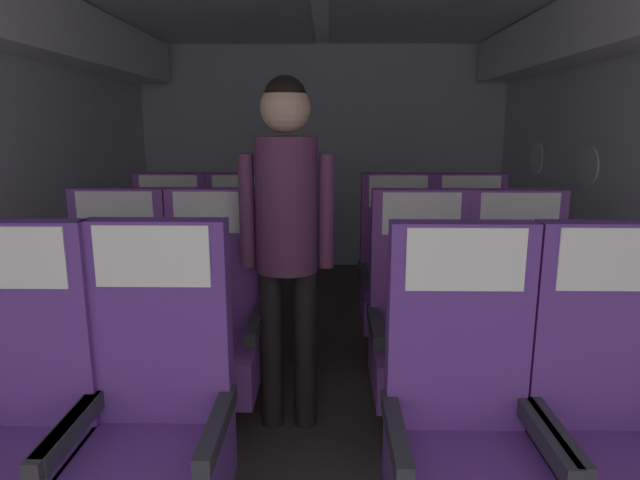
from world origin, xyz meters
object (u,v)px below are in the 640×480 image
seat_b_right_aisle (517,333)px  seat_c_left_window (170,279)px  seat_a_right_aisle (613,438)px  seat_b_left_window (117,329)px  seat_a_left_aisle (154,431)px  seat_a_left_window (12,434)px  seat_b_left_aisle (213,329)px  seat_b_right_window (420,332)px  seat_c_right_aisle (470,280)px  seat_c_left_aisle (242,279)px  flight_attendant (287,219)px  seat_c_right_window (397,280)px  seat_a_right_window (463,438)px

seat_b_right_aisle → seat_c_left_window: size_ratio=1.00×
seat_c_left_window → seat_a_right_aisle: bearing=-42.6°
seat_b_left_window → seat_a_left_aisle: bearing=-62.2°
seat_b_left_window → seat_a_left_window: bearing=-88.9°
seat_b_left_aisle → seat_b_right_window: size_ratio=1.00×
seat_a_left_window → seat_c_left_window: (-0.01, 1.76, 0.00)m
seat_c_right_aisle → seat_a_left_window: bearing=-137.1°
seat_c_left_aisle → seat_b_right_aisle: bearing=-31.5°
seat_b_right_window → seat_c_left_aisle: (-0.99, 0.88, 0.00)m
seat_a_right_aisle → flight_attendant: (-1.09, 0.87, 0.55)m
seat_a_left_window → seat_b_left_aisle: 1.01m
seat_a_right_aisle → seat_c_left_aisle: 2.28m
seat_b_left_aisle → seat_b_right_window: 0.99m
seat_a_left_window → seat_c_left_window: same height
seat_c_right_aisle → seat_c_right_window: (-0.46, -0.00, 0.00)m
seat_b_left_aisle → seat_b_right_aisle: same height
seat_a_right_aisle → seat_b_left_aisle: size_ratio=1.00×
seat_b_right_window → seat_c_right_aisle: (0.46, 0.88, 0.00)m
seat_a_left_window → seat_a_left_aisle: bearing=3.3°
seat_c_left_window → seat_c_right_aisle: (1.91, 0.01, 0.00)m
seat_a_left_aisle → seat_b_right_aisle: bearing=30.5°
seat_b_right_window → seat_b_left_aisle: bearing=178.9°
seat_a_right_aisle → seat_c_right_window: bearing=104.5°
seat_b_left_window → seat_b_right_aisle: size_ratio=1.00×
seat_b_right_window → seat_c_right_window: same height
seat_a_right_window → seat_b_left_window: size_ratio=1.00×
seat_a_left_window → seat_b_left_window: 0.91m
seat_c_right_aisle → flight_attendant: (-1.09, -0.89, 0.55)m
seat_c_left_window → seat_c_left_aisle: bearing=0.7°
seat_b_left_aisle → seat_c_right_aisle: 1.69m
seat_a_left_window → seat_c_right_window: 2.28m
seat_a_right_aisle → seat_b_right_window: bearing=117.5°
seat_a_left_window → seat_a_right_window: bearing=-0.0°
seat_a_left_aisle → seat_c_left_aisle: same height
seat_a_right_aisle → flight_attendant: size_ratio=0.69×
seat_b_left_aisle → seat_a_right_window: bearing=-42.8°
seat_b_right_aisle → seat_c_right_window: same height
seat_c_left_aisle → seat_a_left_aisle: bearing=-90.1°
seat_a_left_aisle → seat_b_right_window: 1.32m
seat_a_right_aisle → seat_c_right_aisle: bearing=90.0°
seat_a_right_window → flight_attendant: flight_attendant is taller
seat_a_right_window → seat_b_left_window: 1.71m
seat_a_right_window → seat_a_left_window: bearing=180.0°
seat_a_left_window → seat_c_left_aisle: 1.83m
seat_b_right_aisle → seat_b_right_window: same height
seat_c_left_aisle → seat_c_right_window: same height
seat_b_right_aisle → flight_attendant: size_ratio=0.69×
flight_attendant → seat_b_right_window: bearing=-164.5°
seat_a_right_window → seat_b_right_window: size_ratio=1.00×
seat_b_right_window → seat_a_right_aisle: bearing=-62.5°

